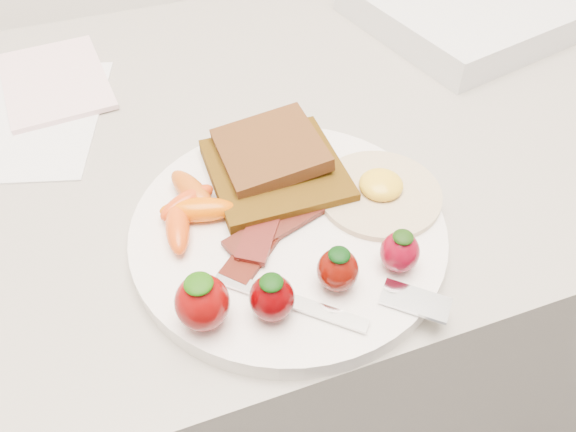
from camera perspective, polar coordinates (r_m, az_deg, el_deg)
name	(u,v)px	position (r m, az deg, el deg)	size (l,w,h in m)	color
counter	(264,341)	(0.95, -2.47, -12.57)	(2.00, 0.60, 0.90)	gray
plate	(288,231)	(0.49, 0.00, -1.53)	(0.27, 0.27, 0.02)	white
toast_lower	(276,172)	(0.52, -1.24, 4.53)	(0.12, 0.12, 0.01)	black
toast_upper	(270,149)	(0.52, -1.83, 6.77)	(0.09, 0.09, 0.01)	#502D13
fried_egg	(380,191)	(0.51, 9.32, 2.53)	(0.13, 0.13, 0.02)	white
bacon_strips	(270,226)	(0.47, -1.88, -1.01)	(0.11, 0.11, 0.01)	#3A0E03
baby_carrots	(190,207)	(0.49, -9.96, 0.89)	(0.07, 0.10, 0.02)	#D84011
strawberries	(285,284)	(0.41, -0.35, -6.94)	(0.19, 0.05, 0.05)	#710504
fork	(347,301)	(0.43, 5.99, -8.54)	(0.17, 0.10, 0.00)	silver
paper_sheet	(26,118)	(0.68, -25.06, 9.04)	(0.16, 0.21, 0.00)	white
notepad	(55,80)	(0.72, -22.61, 12.60)	(0.11, 0.16, 0.01)	#F9CDD1
appliance	(479,2)	(0.84, 18.87, 19.86)	(0.30, 0.24, 0.04)	white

